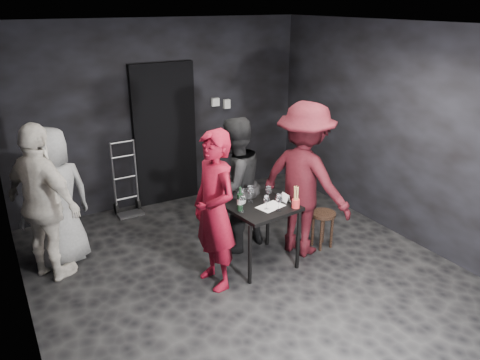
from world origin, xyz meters
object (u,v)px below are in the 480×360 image
stool (323,220)px  server_red (214,199)px  man_maroon (305,162)px  wine_bottle (240,202)px  bystander_cream (41,190)px  breadstick_cup (296,197)px  bystander_grey (54,191)px  tasting_table (260,213)px  woman_black (234,178)px  hand_truck (128,200)px

stool → server_red: 1.66m
man_maroon → wine_bottle: man_maroon is taller
server_red → bystander_cream: size_ratio=0.96×
bystander_cream → breadstick_cup: size_ratio=7.67×
bystander_grey → stool: bearing=143.2°
bystander_grey → breadstick_cup: size_ratio=6.65×
tasting_table → man_maroon: bearing=-0.3°
man_maroon → bystander_grey: size_ratio=1.28×
stool → man_maroon: 0.85m
server_red → woman_black: 0.83m
tasting_table → server_red: 0.74m
man_maroon → breadstick_cup: bearing=110.4°
bystander_cream → breadstick_cup: bystander_cream is taller
woman_black → tasting_table: bearing=83.7°
stool → man_maroon: man_maroon is taller
stool → man_maroon: (-0.28, 0.05, 0.80)m
man_maroon → stool: bearing=-120.5°
bystander_cream → wine_bottle: 2.12m
woman_black → bystander_cream: bearing=-26.3°
tasting_table → woman_black: 0.56m
hand_truck → wine_bottle: (0.67, -2.13, 0.65)m
stool → bystander_grey: bearing=157.1°
server_red → man_maroon: size_ratio=0.87×
hand_truck → bystander_cream: bearing=-137.4°
stool → bystander_grey: size_ratio=0.26×
tasting_table → hand_truck: bearing=113.9°
hand_truck → tasting_table: size_ratio=1.45×
man_maroon → wine_bottle: 0.93m
stool → bystander_grey: bystander_grey is taller
hand_truck → bystander_grey: bystander_grey is taller
server_red → breadstick_cup: server_red is taller
man_maroon → bystander_grey: 2.88m
stool → wine_bottle: (-1.16, 0.04, 0.49)m
stool → bystander_grey: 3.20m
woman_black → man_maroon: bearing=130.1°
woman_black → bystander_grey: 2.06m
stool → breadstick_cup: (-0.58, -0.20, 0.51)m
stool → tasting_table: bearing=176.3°
bystander_cream → man_maroon: bearing=-139.8°
tasting_table → stool: tasting_table is taller
hand_truck → stool: bearing=-51.8°
server_red → wine_bottle: bearing=101.1°
stool → wine_bottle: size_ratio=1.72×
hand_truck → woman_black: bearing=-63.9°
breadstick_cup → wine_bottle: bearing=157.3°
hand_truck → bystander_cream: (-1.22, -1.20, 0.84)m
hand_truck → woman_black: (0.87, -1.64, 0.72)m
bystander_grey → breadstick_cup: bystander_grey is taller
bystander_grey → breadstick_cup: 2.72m
hand_truck → tasting_table: bearing=-68.0°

